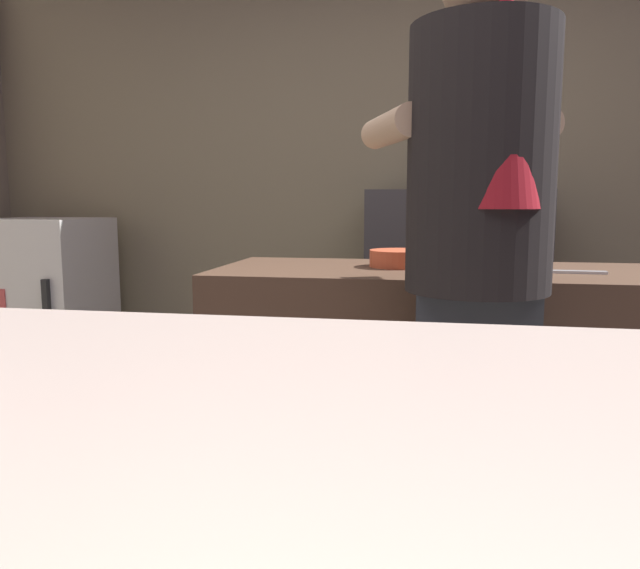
{
  "coord_description": "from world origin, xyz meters",
  "views": [
    {
      "loc": [
        -0.03,
        -1.19,
        1.15
      ],
      "look_at": [
        -0.11,
        -0.75,
        1.08
      ],
      "focal_mm": 34.21,
      "sensor_mm": 36.0,
      "label": 1
    }
  ],
  "objects_px": {
    "mini_fridge": "(48,316)",
    "mixing_bowl": "(400,258)",
    "bottle_soy": "(531,171)",
    "chefs_knife": "(563,272)",
    "bartender": "(478,253)",
    "bottle_olive_oil": "(433,171)"
  },
  "relations": [
    {
      "from": "chefs_knife",
      "to": "bottle_soy",
      "type": "distance_m",
      "value": 1.26
    },
    {
      "from": "chefs_knife",
      "to": "bottle_soy",
      "type": "relative_size",
      "value": 1.09
    },
    {
      "from": "bottle_soy",
      "to": "bartender",
      "type": "bearing_deg",
      "value": -102.47
    },
    {
      "from": "mini_fridge",
      "to": "bottle_olive_oil",
      "type": "height_order",
      "value": "bottle_olive_oil"
    },
    {
      "from": "mini_fridge",
      "to": "mixing_bowl",
      "type": "xyz_separation_m",
      "value": [
        1.94,
        -0.96,
        0.43
      ]
    },
    {
      "from": "bottle_olive_oil",
      "to": "mixing_bowl",
      "type": "bearing_deg",
      "value": -95.29
    },
    {
      "from": "chefs_knife",
      "to": "bottle_soy",
      "type": "height_order",
      "value": "bottle_soy"
    },
    {
      "from": "bartender",
      "to": "bottle_olive_oil",
      "type": "distance_m",
      "value": 1.61
    },
    {
      "from": "mixing_bowl",
      "to": "bottle_soy",
      "type": "height_order",
      "value": "bottle_soy"
    },
    {
      "from": "bottle_olive_oil",
      "to": "mini_fridge",
      "type": "bearing_deg",
      "value": -176.53
    },
    {
      "from": "bartender",
      "to": "bottle_soy",
      "type": "xyz_separation_m",
      "value": [
        0.36,
        1.62,
        0.27
      ]
    },
    {
      "from": "mini_fridge",
      "to": "mixing_bowl",
      "type": "distance_m",
      "value": 2.21
    },
    {
      "from": "bartender",
      "to": "bottle_soy",
      "type": "height_order",
      "value": "bartender"
    },
    {
      "from": "chefs_knife",
      "to": "bottle_olive_oil",
      "type": "xyz_separation_m",
      "value": [
        -0.39,
        1.18,
        0.35
      ]
    },
    {
      "from": "mixing_bowl",
      "to": "bottle_soy",
      "type": "relative_size",
      "value": 0.9
    },
    {
      "from": "mini_fridge",
      "to": "mixing_bowl",
      "type": "relative_size",
      "value": 5.34
    },
    {
      "from": "mini_fridge",
      "to": "bottle_soy",
      "type": "distance_m",
      "value": 2.62
    },
    {
      "from": "bartender",
      "to": "mini_fridge",
      "type": "bearing_deg",
      "value": 35.87
    },
    {
      "from": "mixing_bowl",
      "to": "chefs_knife",
      "type": "relative_size",
      "value": 0.83
    },
    {
      "from": "bartender",
      "to": "mixing_bowl",
      "type": "distance_m",
      "value": 0.54
    },
    {
      "from": "bartender",
      "to": "chefs_knife",
      "type": "distance_m",
      "value": 0.5
    },
    {
      "from": "mixing_bowl",
      "to": "bottle_olive_oil",
      "type": "height_order",
      "value": "bottle_olive_oil"
    }
  ]
}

